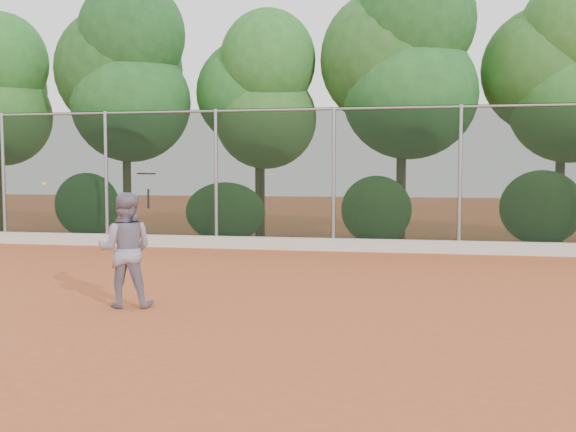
# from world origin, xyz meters

# --- Properties ---
(ground) EXTENTS (80.00, 80.00, 0.00)m
(ground) POSITION_xyz_m (0.00, 0.00, 0.00)
(ground) COLOR #B7542B
(ground) RESTS_ON ground
(concrete_curb) EXTENTS (24.00, 0.20, 0.30)m
(concrete_curb) POSITION_xyz_m (0.00, 6.82, 0.15)
(concrete_curb) COLOR beige
(concrete_curb) RESTS_ON ground
(tennis_player) EXTENTS (0.91, 0.78, 1.64)m
(tennis_player) POSITION_xyz_m (-2.14, -0.17, 0.82)
(tennis_player) COLOR gray
(tennis_player) RESTS_ON ground
(chainlink_fence) EXTENTS (24.09, 0.09, 3.50)m
(chainlink_fence) POSITION_xyz_m (-0.00, 7.00, 1.86)
(chainlink_fence) COLOR black
(chainlink_fence) RESTS_ON ground
(foliage_backdrop) EXTENTS (23.70, 3.63, 7.55)m
(foliage_backdrop) POSITION_xyz_m (-0.55, 8.98, 4.40)
(foliage_backdrop) COLOR #4A301C
(foliage_backdrop) RESTS_ON ground
(tennis_racket) EXTENTS (0.35, 0.35, 0.50)m
(tennis_racket) POSITION_xyz_m (-1.75, -0.30, 1.86)
(tennis_racket) COLOR black
(tennis_racket) RESTS_ON ground
(tennis_ball_in_flight) EXTENTS (0.06, 0.06, 0.06)m
(tennis_ball_in_flight) POSITION_xyz_m (-3.32, -0.27, 1.75)
(tennis_ball_in_flight) COLOR gold
(tennis_ball_in_flight) RESTS_ON ground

